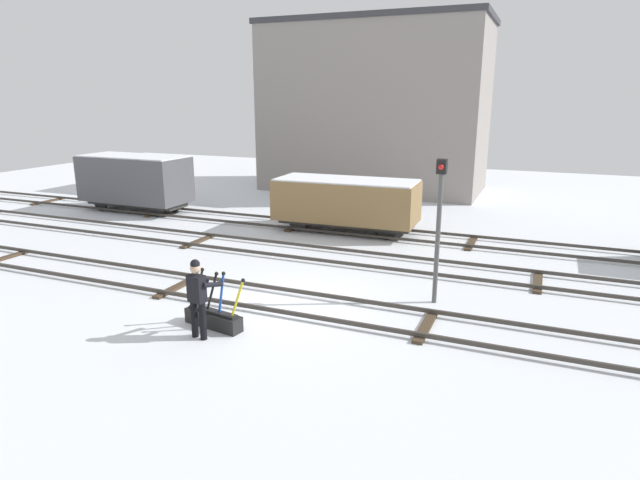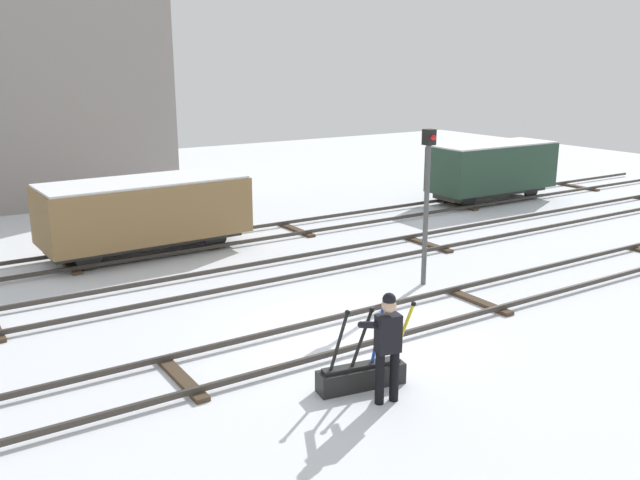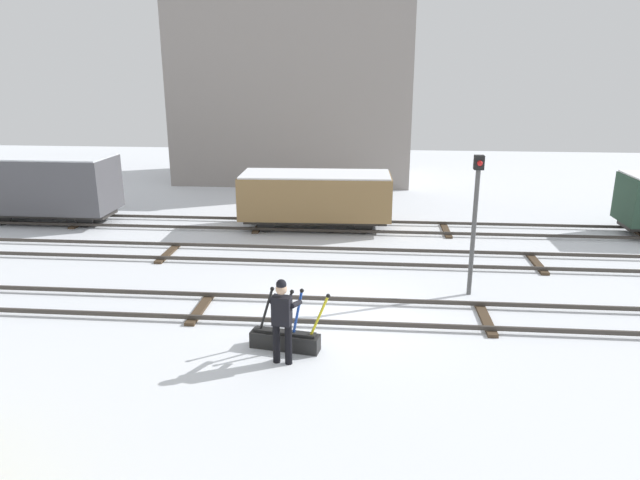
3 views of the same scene
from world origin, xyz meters
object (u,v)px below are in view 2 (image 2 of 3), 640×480
switch_lever_frame (362,373)px  signal_post (427,191)px  freight_car_far_end (492,168)px  rail_worker (387,340)px  freight_car_mid_siding (145,211)px

switch_lever_frame → signal_post: size_ratio=0.47×
freight_car_far_end → switch_lever_frame: bearing=-143.1°
switch_lever_frame → rail_worker: 1.00m
rail_worker → freight_car_mid_siding: bearing=101.7°
switch_lever_frame → freight_car_far_end: 16.60m
rail_worker → freight_car_mid_siding: 10.41m
switch_lever_frame → signal_post: signal_post is taller
freight_car_mid_siding → rail_worker: bearing=-90.2°
signal_post → freight_car_far_end: bearing=35.2°
rail_worker → signal_post: (4.43, 4.15, 1.26)m
signal_post → freight_car_mid_siding: (-4.75, 6.26, -1.07)m
freight_car_mid_siding → signal_post: bearing=-54.8°
freight_car_mid_siding → freight_car_far_end: size_ratio=1.09×
switch_lever_frame → freight_car_far_end: size_ratio=0.34×
freight_car_far_end → rail_worker: bearing=-141.4°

